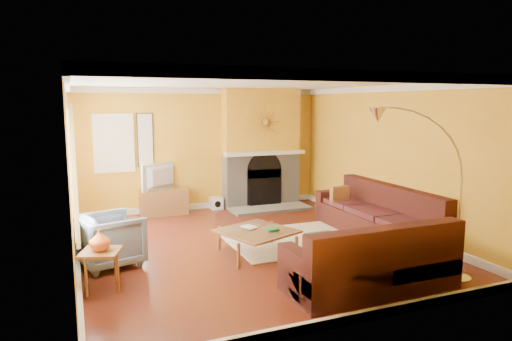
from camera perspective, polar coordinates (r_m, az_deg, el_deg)
name	(u,v)px	position (r m, az deg, el deg)	size (l,w,h in m)	color
floor	(251,246)	(7.78, -0.60, -9.42)	(5.50, 6.00, 0.02)	maroon
ceiling	(251,82)	(7.41, -0.63, 11.03)	(5.50, 6.00, 0.02)	white
wall_back	(202,149)	(10.31, -6.76, 2.67)	(5.50, 0.02, 2.70)	gold
wall_front	(358,203)	(4.84, 12.57, -3.96)	(5.50, 0.02, 2.70)	gold
wall_left	(70,176)	(6.97, -22.26, -0.65)	(0.02, 6.00, 2.70)	gold
wall_right	(389,158)	(8.86, 16.25, 1.45)	(0.02, 6.00, 2.70)	gold
baseboard	(251,242)	(7.76, -0.60, -8.93)	(5.50, 6.00, 0.12)	white
crown_molding	(251,86)	(7.41, -0.63, 10.49)	(5.50, 6.00, 0.12)	white
window_left_near	(72,156)	(8.24, -22.04, 1.72)	(0.06, 1.22, 1.72)	white
window_left_far	(72,171)	(6.35, -21.97, -0.08)	(0.06, 1.22, 1.72)	white
window_back	(114,143)	(9.92, -17.36, 3.28)	(0.82, 0.06, 1.22)	white
wall_art	(145,140)	(10.00, -13.66, 3.75)	(0.34, 0.04, 1.14)	white
fireplace	(261,148)	(10.56, 0.64, 2.85)	(1.80, 0.40, 2.70)	gray
mantel	(265,153)	(10.35, 1.15, 2.18)	(1.92, 0.22, 0.08)	white
hearth	(270,209)	(10.27, 1.82, -4.77)	(1.80, 0.70, 0.06)	gray
sunburst	(265,122)	(10.30, 1.14, 6.06)	(0.70, 0.04, 0.70)	olive
rug	(297,239)	(8.13, 5.14, -8.52)	(2.40, 1.80, 0.02)	beige
sectional_sofa	(339,224)	(7.49, 10.32, -6.59)	(3.10, 3.80, 0.90)	#441A15
coffee_table	(256,242)	(7.25, 0.05, -8.97)	(1.04, 1.04, 0.41)	white
media_console	(164,202)	(10.00, -11.44, -3.88)	(0.99, 0.44, 0.54)	brown
tv	(163,176)	(9.90, -11.53, -0.74)	(0.99, 0.13, 0.57)	black
subwoofer	(216,203)	(10.39, -5.02, -4.06)	(0.27, 0.27, 0.27)	white
armchair	(110,240)	(7.09, -17.74, -8.27)	(0.82, 0.85, 0.77)	slate
side_table	(101,270)	(6.28, -18.77, -11.70)	(0.47, 0.47, 0.51)	brown
vase	(100,240)	(6.16, -18.95, -8.24)	(0.26, 0.26, 0.27)	orange
book	(245,228)	(7.23, -1.42, -7.23)	(0.19, 0.25, 0.02)	white
arc_lamp	(423,200)	(6.14, 20.15, -3.50)	(1.46, 0.36, 2.32)	silver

